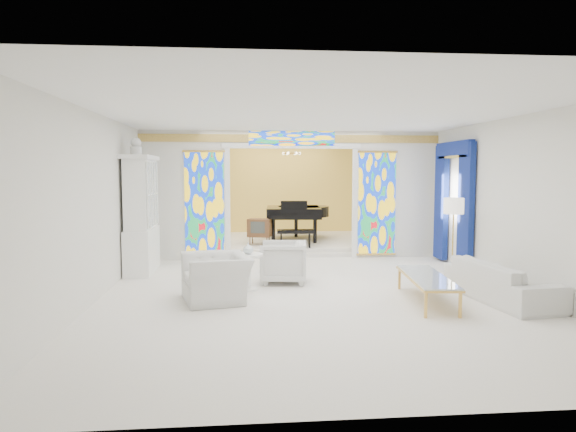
{
  "coord_description": "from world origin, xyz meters",
  "views": [
    {
      "loc": [
        -1.18,
        -10.04,
        2.06
      ],
      "look_at": [
        -0.25,
        0.2,
        1.16
      ],
      "focal_mm": 32.0,
      "sensor_mm": 36.0,
      "label": 1
    }
  ],
  "objects": [
    {
      "name": "floor",
      "position": [
        0.0,
        0.0,
        0.0
      ],
      "size": [
        12.0,
        12.0,
        0.0
      ],
      "primitive_type": "plane",
      "color": "white",
      "rests_on": "ground"
    },
    {
      "name": "ceiling",
      "position": [
        0.0,
        0.0,
        3.0
      ],
      "size": [
        7.0,
        12.0,
        0.02
      ],
      "primitive_type": "cube",
      "color": "white",
      "rests_on": "wall_back"
    },
    {
      "name": "wall_back",
      "position": [
        0.0,
        6.0,
        1.5
      ],
      "size": [
        7.0,
        0.02,
        3.0
      ],
      "primitive_type": "cube",
      "color": "silver",
      "rests_on": "floor"
    },
    {
      "name": "wall_front",
      "position": [
        0.0,
        -6.0,
        1.5
      ],
      "size": [
        7.0,
        0.02,
        3.0
      ],
      "primitive_type": "cube",
      "color": "silver",
      "rests_on": "floor"
    },
    {
      "name": "wall_left",
      "position": [
        -3.5,
        0.0,
        1.5
      ],
      "size": [
        0.02,
        12.0,
        3.0
      ],
      "primitive_type": "cube",
      "color": "silver",
      "rests_on": "floor"
    },
    {
      "name": "wall_right",
      "position": [
        3.5,
        0.0,
        1.5
      ],
      "size": [
        0.02,
        12.0,
        3.0
      ],
      "primitive_type": "cube",
      "color": "silver",
      "rests_on": "floor"
    },
    {
      "name": "partition_wall",
      "position": [
        0.0,
        2.0,
        1.65
      ],
      "size": [
        7.0,
        0.22,
        3.0
      ],
      "color": "silver",
      "rests_on": "floor"
    },
    {
      "name": "stained_glass_left",
      "position": [
        -2.03,
        1.89,
        1.3
      ],
      "size": [
        0.9,
        0.04,
        2.4
      ],
      "primitive_type": "cube",
      "color": "gold",
      "rests_on": "partition_wall"
    },
    {
      "name": "stained_glass_right",
      "position": [
        2.03,
        1.89,
        1.3
      ],
      "size": [
        0.9,
        0.04,
        2.4
      ],
      "primitive_type": "cube",
      "color": "gold",
      "rests_on": "partition_wall"
    },
    {
      "name": "stained_glass_transom",
      "position": [
        0.0,
        1.89,
        2.82
      ],
      "size": [
        2.0,
        0.04,
        0.34
      ],
      "primitive_type": "cube",
      "color": "gold",
      "rests_on": "partition_wall"
    },
    {
      "name": "alcove_platform",
      "position": [
        0.0,
        4.1,
        0.09
      ],
      "size": [
        6.8,
        3.8,
        0.18
      ],
      "primitive_type": "cube",
      "color": "white",
      "rests_on": "floor"
    },
    {
      "name": "gold_curtain_back",
      "position": [
        0.0,
        5.88,
        1.5
      ],
      "size": [
        6.7,
        0.1,
        2.9
      ],
      "primitive_type": "cube",
      "color": "#EABF51",
      "rests_on": "wall_back"
    },
    {
      "name": "chandelier",
      "position": [
        0.2,
        4.0,
        2.55
      ],
      "size": [
        0.48,
        0.48,
        0.3
      ],
      "primitive_type": "cylinder",
      "color": "gold",
      "rests_on": "ceiling"
    },
    {
      "name": "blue_drapes",
      "position": [
        3.4,
        0.7,
        1.58
      ],
      "size": [
        0.14,
        1.85,
        2.65
      ],
      "color": "navy",
      "rests_on": "wall_right"
    },
    {
      "name": "china_cabinet",
      "position": [
        -3.22,
        0.6,
        1.17
      ],
      "size": [
        0.56,
        1.46,
        2.72
      ],
      "color": "white",
      "rests_on": "floor"
    },
    {
      "name": "armchair_left",
      "position": [
        -1.59,
        -1.91,
        0.37
      ],
      "size": [
        1.22,
        1.33,
        0.73
      ],
      "primitive_type": "imported",
      "rotation": [
        0.0,
        0.0,
        -1.34
      ],
      "color": "silver",
      "rests_on": "floor"
    },
    {
      "name": "armchair_right",
      "position": [
        -0.42,
        -0.68,
        0.39
      ],
      "size": [
        0.94,
        0.92,
        0.77
      ],
      "primitive_type": "imported",
      "rotation": [
        0.0,
        0.0,
        -1.69
      ],
      "color": "white",
      "rests_on": "floor"
    },
    {
      "name": "sofa",
      "position": [
        2.95,
        -2.32,
        0.31
      ],
      "size": [
        1.08,
        2.22,
        0.62
      ],
      "primitive_type": "imported",
      "rotation": [
        0.0,
        0.0,
        1.69
      ],
      "color": "white",
      "rests_on": "floor"
    },
    {
      "name": "side_table",
      "position": [
        -1.07,
        -1.23,
        0.42
      ],
      "size": [
        0.67,
        0.67,
        0.64
      ],
      "rotation": [
        0.0,
        0.0,
        0.41
      ],
      "color": "white",
      "rests_on": "floor"
    },
    {
      "name": "vase",
      "position": [
        -1.07,
        -1.23,
        0.74
      ],
      "size": [
        0.24,
        0.24,
        0.2
      ],
      "primitive_type": "imported",
      "rotation": [
        0.0,
        0.0,
        0.33
      ],
      "color": "white",
      "rests_on": "side_table"
    },
    {
      "name": "coffee_table",
      "position": [
        1.72,
        -2.32,
        0.39
      ],
      "size": [
        0.77,
        1.94,
        0.42
      ],
      "rotation": [
        0.0,
        0.0,
        -0.1
      ],
      "color": "silver",
      "rests_on": "floor"
    },
    {
      "name": "floor_lamp",
      "position": [
        2.85,
        -0.63,
        1.33
      ],
      "size": [
        0.47,
        0.47,
        1.56
      ],
      "rotation": [
        0.0,
        0.0,
        0.28
      ],
      "color": "gold",
      "rests_on": "floor"
    },
    {
      "name": "grand_piano",
      "position": [
        0.38,
        4.04,
        0.92
      ],
      "size": [
        1.86,
        2.79,
        1.1
      ],
      "rotation": [
        0.0,
        0.0,
        -0.07
      ],
      "color": "black",
      "rests_on": "alcove_platform"
    },
    {
      "name": "tv_console",
      "position": [
        -0.72,
        3.07,
        0.61
      ],
      "size": [
        0.66,
        0.53,
        0.67
      ],
      "rotation": [
        0.0,
        0.0,
        -0.28
      ],
      "color": "brown",
      "rests_on": "alcove_platform"
    }
  ]
}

